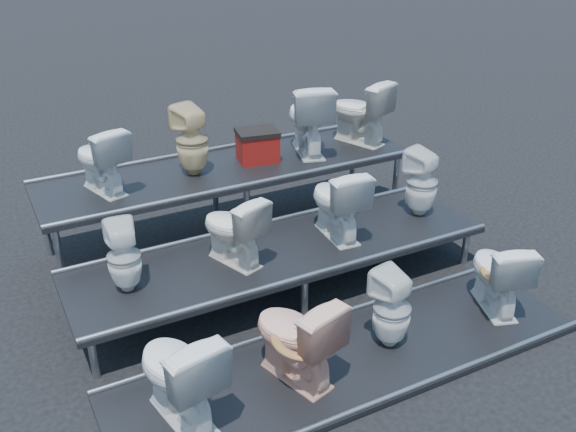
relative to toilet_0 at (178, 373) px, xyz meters
name	(u,v)px	position (x,y,z in m)	size (l,w,h in m)	color
ground	(282,288)	(1.51, 1.30, -0.48)	(80.00, 80.00, 0.00)	black
tier_front	(350,359)	(1.51, 0.00, -0.45)	(4.20, 1.20, 0.06)	black
tier_mid	(282,269)	(1.51, 1.30, -0.25)	(4.20, 1.20, 0.46)	black
tier_back	(230,201)	(1.51, 2.60, -0.05)	(4.20, 1.20, 0.86)	black
toilet_0	(178,373)	(0.00, 0.00, 0.00)	(0.46, 0.81, 0.83)	silver
toilet_1	(295,337)	(0.97, 0.00, -0.01)	(0.45, 0.79, 0.80)	#EAAC92
toilet_2	(392,309)	(1.91, 0.00, -0.05)	(0.33, 0.34, 0.73)	silver
toilet_3	(498,273)	(3.12, 0.00, -0.04)	(0.42, 0.73, 0.75)	silver
toilet_4	(124,257)	(-0.02, 1.30, 0.31)	(0.30, 0.30, 0.66)	silver
toilet_5	(233,229)	(1.01, 1.30, 0.33)	(0.39, 0.68, 0.70)	silver
toilet_6	(337,202)	(2.14, 1.30, 0.37)	(0.43, 0.75, 0.76)	silver
toilet_7	(422,182)	(3.21, 1.30, 0.36)	(0.33, 0.34, 0.74)	silver
toilet_8	(100,159)	(0.13, 2.60, 0.73)	(0.39, 0.68, 0.70)	silver
toilet_9	(192,140)	(1.10, 2.60, 0.77)	(0.35, 0.35, 0.77)	#DAC088
toilet_10	(308,118)	(2.52, 2.60, 0.80)	(0.47, 0.82, 0.84)	silver
toilet_11	(360,111)	(3.24, 2.60, 0.77)	(0.44, 0.76, 0.78)	silver
red_crate	(258,147)	(1.89, 2.63, 0.54)	(0.44, 0.35, 0.31)	maroon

